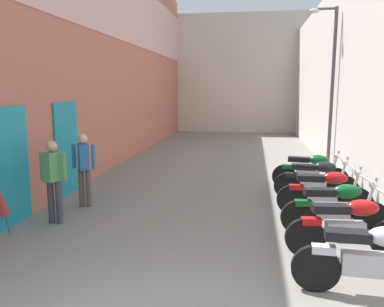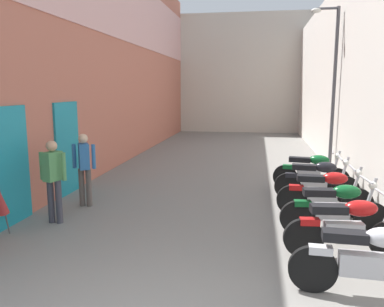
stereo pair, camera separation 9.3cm
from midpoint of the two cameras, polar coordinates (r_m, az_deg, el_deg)
name	(u,v)px [view 2 (the right image)]	position (r m, az deg, el deg)	size (l,w,h in m)	color
ground_plane	(217,178)	(11.13, 3.94, -3.55)	(35.70, 35.70, 0.00)	slate
building_left	(117,53)	(13.61, -10.69, 14.31)	(0.45, 19.70, 7.31)	#B76651
building_right	(340,78)	(13.05, 21.16, 10.34)	(0.45, 19.70, 5.68)	beige
building_far_end	(240,74)	(23.68, 7.15, 11.49)	(9.78, 2.00, 6.72)	beige
motorcycle_nearest	(369,259)	(5.27, 25.00, -13.82)	(1.85, 0.58, 1.04)	black
motorcycle_second	(348,226)	(6.29, 22.29, -9.85)	(1.85, 0.58, 1.04)	black
motorcycle_third	(335,207)	(7.16, 20.65, -7.41)	(1.85, 0.58, 1.04)	black
motorcycle_fourth	(325,192)	(8.14, 19.27, -5.32)	(1.85, 0.58, 1.04)	black
motorcycle_fifth	(317,179)	(9.20, 18.14, -3.59)	(1.85, 0.58, 1.04)	black
motorcycle_sixth	(311,171)	(10.10, 17.37, -2.41)	(1.84, 0.58, 1.04)	black
pedestrian_mid_alley	(53,175)	(7.65, -19.36, -3.05)	(0.52, 0.39, 1.57)	#383842
pedestrian_further_down	(84,164)	(8.57, -15.25, -1.54)	(0.52, 0.39, 1.57)	#564C47
umbrella_leaning	(0,199)	(7.27, -26.02, -6.06)	(0.20, 0.35, 0.97)	#4C4C4C
street_lamp	(331,79)	(12.01, 19.98, 10.25)	(0.79, 0.18, 4.77)	#47474C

